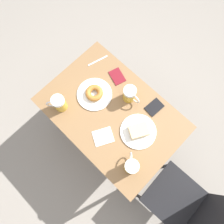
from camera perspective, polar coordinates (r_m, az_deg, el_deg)
name	(u,v)px	position (r m, az deg, el deg)	size (l,w,h in m)	color
ground_plane	(112,133)	(2.29, 0.00, -5.54)	(8.00, 8.00, 0.00)	gray
table	(112,116)	(1.64, 0.00, -0.93)	(0.69, 1.01, 0.75)	olive
chair	(190,209)	(1.80, 19.80, -22.80)	(0.42, 0.42, 0.92)	black
plate_with_cake	(138,131)	(1.53, 6.91, -4.97)	(0.25, 0.25, 0.05)	white
plate_with_donut	(94,94)	(1.60, -4.63, 4.81)	(0.26, 0.26, 0.05)	white
beer_mug_left	(130,94)	(1.54, 4.64, 4.62)	(0.09, 0.14, 0.14)	gold
beer_mug_center	(59,103)	(1.56, -13.67, 2.22)	(0.12, 0.11, 0.14)	gold
beer_mug_right	(131,166)	(1.44, 5.03, -13.90)	(0.12, 0.11, 0.14)	gold
napkin_folded	(103,137)	(1.53, -2.35, -6.43)	(0.17, 0.16, 0.00)	white
fork	(98,61)	(1.74, -3.72, 13.24)	(0.17, 0.06, 0.00)	silver
passport_near_edge	(117,76)	(1.67, 1.36, 9.27)	(0.12, 0.15, 0.01)	maroon
passport_far_edge	(154,107)	(1.61, 10.99, 1.25)	(0.13, 0.10, 0.01)	black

